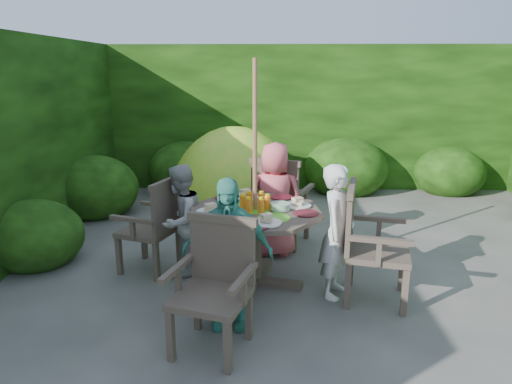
{
  "coord_description": "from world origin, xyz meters",
  "views": [
    {
      "loc": [
        -0.78,
        -4.47,
        2.11
      ],
      "look_at": [
        -0.89,
        0.16,
        0.85
      ],
      "focal_mm": 32.0,
      "sensor_mm": 36.0,
      "label": 1
    }
  ],
  "objects_px": {
    "child_right": "(337,231)",
    "child_back": "(275,200)",
    "garden_chair_back": "(280,201)",
    "child_left": "(181,221)",
    "garden_chair_right": "(368,242)",
    "dome_tent": "(235,207)",
    "garden_chair_front": "(215,283)",
    "parasol_pole": "(255,178)",
    "garden_chair_left": "(155,224)",
    "patio_table": "(255,221)",
    "child_front": "(227,254)"
  },
  "relations": [
    {
      "from": "garden_chair_right",
      "to": "dome_tent",
      "type": "height_order",
      "value": "dome_tent"
    },
    {
      "from": "patio_table",
      "to": "garden_chair_back",
      "type": "relative_size",
      "value": 1.56
    },
    {
      "from": "garden_chair_left",
      "to": "child_left",
      "type": "height_order",
      "value": "child_left"
    },
    {
      "from": "patio_table",
      "to": "child_front",
      "type": "distance_m",
      "value": 0.8
    },
    {
      "from": "garden_chair_back",
      "to": "dome_tent",
      "type": "bearing_deg",
      "value": -45.24
    },
    {
      "from": "patio_table",
      "to": "garden_chair_front",
      "type": "xyz_separation_m",
      "value": [
        -0.28,
        -1.06,
        -0.14
      ]
    },
    {
      "from": "garden_chair_right",
      "to": "child_back",
      "type": "distance_m",
      "value": 1.35
    },
    {
      "from": "garden_chair_front",
      "to": "child_right",
      "type": "height_order",
      "value": "child_right"
    },
    {
      "from": "garden_chair_front",
      "to": "child_front",
      "type": "xyz_separation_m",
      "value": [
        0.07,
        0.28,
        0.12
      ]
    },
    {
      "from": "child_front",
      "to": "dome_tent",
      "type": "height_order",
      "value": "child_front"
    },
    {
      "from": "parasol_pole",
      "to": "garden_chair_front",
      "type": "xyz_separation_m",
      "value": [
        -0.28,
        -1.06,
        -0.58
      ]
    },
    {
      "from": "garden_chair_back",
      "to": "child_front",
      "type": "relative_size",
      "value": 0.82
    },
    {
      "from": "garden_chair_front",
      "to": "garden_chair_right",
      "type": "bearing_deg",
      "value": 47.35
    },
    {
      "from": "child_right",
      "to": "dome_tent",
      "type": "xyz_separation_m",
      "value": [
        -1.16,
        2.84,
        -0.64
      ]
    },
    {
      "from": "garden_chair_front",
      "to": "child_right",
      "type": "distance_m",
      "value": 1.36
    },
    {
      "from": "garden_chair_back",
      "to": "child_left",
      "type": "relative_size",
      "value": 0.9
    },
    {
      "from": "patio_table",
      "to": "child_right",
      "type": "xyz_separation_m",
      "value": [
        0.77,
        -0.21,
        -0.02
      ]
    },
    {
      "from": "dome_tent",
      "to": "garden_chair_back",
      "type": "bearing_deg",
      "value": -69.44
    },
    {
      "from": "parasol_pole",
      "to": "garden_chair_front",
      "type": "relative_size",
      "value": 2.25
    },
    {
      "from": "child_right",
      "to": "garden_chair_left",
      "type": "bearing_deg",
      "value": 95.95
    },
    {
      "from": "patio_table",
      "to": "child_right",
      "type": "bearing_deg",
      "value": -15.04
    },
    {
      "from": "child_left",
      "to": "garden_chair_back",
      "type": "bearing_deg",
      "value": 148.93
    },
    {
      "from": "garden_chair_left",
      "to": "dome_tent",
      "type": "bearing_deg",
      "value": -176.46
    },
    {
      "from": "garden_chair_right",
      "to": "child_right",
      "type": "relative_size",
      "value": 0.83
    },
    {
      "from": "child_left",
      "to": "dome_tent",
      "type": "xyz_separation_m",
      "value": [
        0.38,
        2.42,
        -0.59
      ]
    },
    {
      "from": "garden_chair_front",
      "to": "dome_tent",
      "type": "relative_size",
      "value": 0.39
    },
    {
      "from": "garden_chair_front",
      "to": "dome_tent",
      "type": "xyz_separation_m",
      "value": [
        -0.11,
        3.69,
        -0.52
      ]
    },
    {
      "from": "parasol_pole",
      "to": "dome_tent",
      "type": "height_order",
      "value": "parasol_pole"
    },
    {
      "from": "parasol_pole",
      "to": "child_right",
      "type": "distance_m",
      "value": 0.92
    },
    {
      "from": "child_left",
      "to": "child_front",
      "type": "bearing_deg",
      "value": 49.89
    },
    {
      "from": "child_right",
      "to": "child_back",
      "type": "distance_m",
      "value": 1.13
    },
    {
      "from": "patio_table",
      "to": "garden_chair_back",
      "type": "height_order",
      "value": "garden_chair_back"
    },
    {
      "from": "child_right",
      "to": "patio_table",
      "type": "bearing_deg",
      "value": 95.67
    },
    {
      "from": "garden_chair_back",
      "to": "garden_chair_right",
      "type": "bearing_deg",
      "value": 142.32
    },
    {
      "from": "child_left",
      "to": "child_front",
      "type": "distance_m",
      "value": 1.13
    },
    {
      "from": "parasol_pole",
      "to": "garden_chair_back",
      "type": "height_order",
      "value": "parasol_pole"
    },
    {
      "from": "patio_table",
      "to": "parasol_pole",
      "type": "xyz_separation_m",
      "value": [
        -0.0,
        0.0,
        0.44
      ]
    },
    {
      "from": "patio_table",
      "to": "dome_tent",
      "type": "bearing_deg",
      "value": 98.54
    },
    {
      "from": "child_back",
      "to": "garden_chair_left",
      "type": "bearing_deg",
      "value": 25.23
    },
    {
      "from": "garden_chair_left",
      "to": "garden_chair_back",
      "type": "relative_size",
      "value": 0.93
    },
    {
      "from": "child_right",
      "to": "garden_chair_right",
      "type": "bearing_deg",
      "value": -84.82
    },
    {
      "from": "garden_chair_front",
      "to": "child_front",
      "type": "bearing_deg",
      "value": 92.78
    },
    {
      "from": "child_right",
      "to": "child_left",
      "type": "height_order",
      "value": "child_right"
    },
    {
      "from": "garden_chair_back",
      "to": "dome_tent",
      "type": "distance_m",
      "value": 1.8
    },
    {
      "from": "dome_tent",
      "to": "garden_chair_front",
      "type": "bearing_deg",
      "value": -90.42
    },
    {
      "from": "parasol_pole",
      "to": "garden_chair_left",
      "type": "height_order",
      "value": "parasol_pole"
    },
    {
      "from": "garden_chair_front",
      "to": "child_back",
      "type": "bearing_deg",
      "value": 92.25
    },
    {
      "from": "patio_table",
      "to": "garden_chair_left",
      "type": "bearing_deg",
      "value": 165.44
    },
    {
      "from": "child_back",
      "to": "dome_tent",
      "type": "xyz_separation_m",
      "value": [
        -0.6,
        1.86,
        -0.66
      ]
    },
    {
      "from": "child_front",
      "to": "dome_tent",
      "type": "distance_m",
      "value": 3.47
    }
  ]
}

